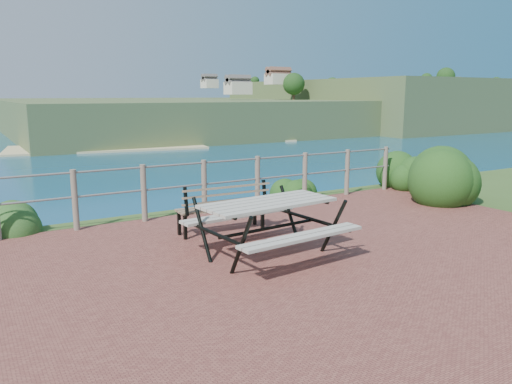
# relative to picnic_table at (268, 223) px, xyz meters

# --- Properties ---
(ground) EXTENTS (10.00, 7.00, 0.12)m
(ground) POSITION_rel_picnic_table_xyz_m (0.33, -0.60, -0.49)
(ground) COLOR brown
(ground) RESTS_ON ground
(safety_railing) EXTENTS (9.40, 0.10, 1.00)m
(safety_railing) POSITION_rel_picnic_table_xyz_m (0.33, 2.75, 0.08)
(safety_railing) COLOR #6B5B4C
(safety_railing) RESTS_ON ground
(distant_bay) EXTENTS (290.00, 232.36, 24.00)m
(distant_bay) POSITION_rel_picnic_table_xyz_m (173.40, 202.01, -2.02)
(distant_bay) COLOR #465E2F
(distant_bay) RESTS_ON ground
(picnic_table) EXTENTS (1.89, 1.58, 0.77)m
(picnic_table) POSITION_rel_picnic_table_xyz_m (0.00, 0.00, 0.00)
(picnic_table) COLOR #9C988C
(picnic_table) RESTS_ON ground
(park_bench) EXTENTS (1.47, 0.42, 0.82)m
(park_bench) POSITION_rel_picnic_table_xyz_m (0.03, 1.45, 0.05)
(park_bench) COLOR brown
(park_bench) RESTS_ON ground
(shrub_right_front) EXTENTS (1.43, 1.43, 2.03)m
(shrub_right_front) POSITION_rel_picnic_table_xyz_m (5.18, 1.38, -0.49)
(shrub_right_front) COLOR #214515
(shrub_right_front) RESTS_ON ground
(shrub_right_edge) EXTENTS (1.00, 1.00, 1.43)m
(shrub_right_edge) POSITION_rel_picnic_table_xyz_m (5.44, 2.71, -0.49)
(shrub_right_edge) COLOR #214515
(shrub_right_edge) RESTS_ON ground
(shrub_lip_west) EXTENTS (0.86, 0.86, 0.64)m
(shrub_lip_west) POSITION_rel_picnic_table_xyz_m (-2.97, 3.41, -0.49)
(shrub_lip_west) COLOR #25511E
(shrub_lip_west) RESTS_ON ground
(shrub_lip_east) EXTENTS (0.78, 0.78, 0.53)m
(shrub_lip_east) POSITION_rel_picnic_table_xyz_m (2.97, 3.53, -0.49)
(shrub_lip_east) COLOR #214515
(shrub_lip_east) RESTS_ON ground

